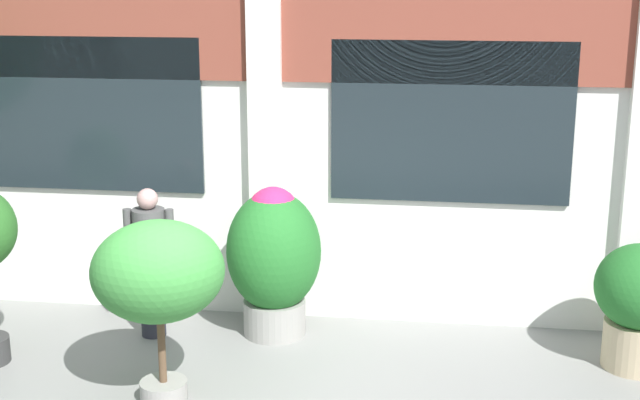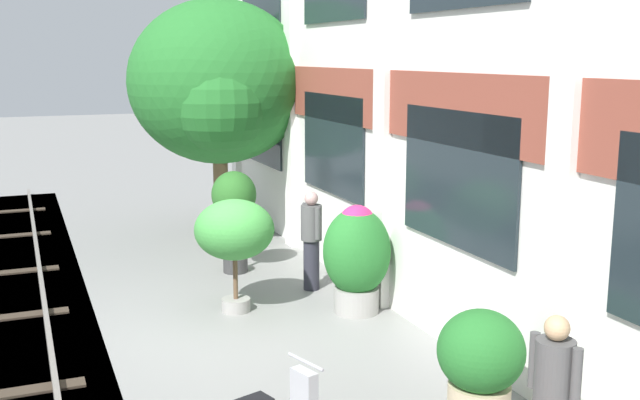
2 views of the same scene
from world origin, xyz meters
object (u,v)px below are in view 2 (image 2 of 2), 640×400
at_px(potted_plant_low_pan, 234,232).
at_px(potted_plant_terracotta_small, 234,201).
at_px(broadleaf_tree, 218,87).
at_px(resident_by_doorway, 553,398).
at_px(potted_plant_fluted_column, 357,254).
at_px(resident_watching_tracks, 311,238).
at_px(potted_plant_glazed_jar, 480,363).

relative_size(potted_plant_low_pan, potted_plant_terracotta_small, 0.94).
distance_m(broadleaf_tree, resident_by_doorway, 10.32).
distance_m(potted_plant_low_pan, potted_plant_fluted_column, 1.82).
xyz_separation_m(broadleaf_tree, potted_plant_fluted_column, (5.23, 0.66, -2.24)).
bearing_deg(potted_plant_low_pan, potted_plant_fluted_column, 66.42).
bearing_deg(potted_plant_low_pan, resident_watching_tracks, 111.31).
bearing_deg(potted_plant_glazed_jar, resident_by_doorway, -2.98).
bearing_deg(broadleaf_tree, potted_plant_low_pan, -12.31).
distance_m(potted_plant_glazed_jar, resident_watching_tracks, 4.95).
xyz_separation_m(broadleaf_tree, potted_plant_glazed_jar, (8.90, 0.33, -2.43)).
relative_size(potted_plant_glazed_jar, potted_plant_low_pan, 0.74).
bearing_deg(potted_plant_low_pan, resident_by_doorway, 12.75).
bearing_deg(potted_plant_low_pan, potted_plant_glazed_jar, 16.70).
xyz_separation_m(broadleaf_tree, potted_plant_terracotta_small, (2.52, -0.43, -1.86)).
relative_size(potted_plant_terracotta_small, potted_plant_fluted_column, 1.11).
bearing_deg(potted_plant_low_pan, potted_plant_terracotta_small, 164.33).
xyz_separation_m(potted_plant_glazed_jar, potted_plant_terracotta_small, (-6.37, -0.76, 0.57)).
xyz_separation_m(broadleaf_tree, potted_plant_low_pan, (4.51, -0.98, -1.92)).
xyz_separation_m(potted_plant_glazed_jar, resident_watching_tracks, (-4.95, 0.12, 0.17)).
bearing_deg(potted_plant_fluted_column, resident_by_doorway, -4.61).
distance_m(potted_plant_low_pan, resident_by_doorway, 5.70).
bearing_deg(potted_plant_fluted_column, potted_plant_terracotta_small, -158.09).
bearing_deg(broadleaf_tree, potted_plant_terracotta_small, -9.60).
bearing_deg(resident_by_doorway, broadleaf_tree, -101.10).
bearing_deg(potted_plant_terracotta_small, potted_plant_fluted_column, 21.91).
xyz_separation_m(potted_plant_terracotta_small, resident_watching_tracks, (1.43, 0.88, -0.41)).
distance_m(potted_plant_low_pan, resident_watching_tracks, 1.58).
height_order(potted_plant_low_pan, resident_watching_tracks, potted_plant_low_pan).
distance_m(broadleaf_tree, potted_plant_low_pan, 5.00).
height_order(broadleaf_tree, resident_by_doorway, broadleaf_tree).
xyz_separation_m(potted_plant_low_pan, potted_plant_fluted_column, (0.72, 1.65, -0.32)).
xyz_separation_m(broadleaf_tree, resident_watching_tracks, (3.95, 0.45, -2.27)).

